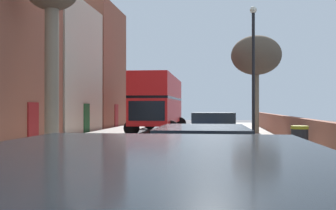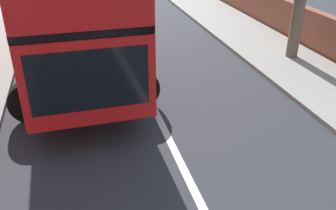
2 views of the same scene
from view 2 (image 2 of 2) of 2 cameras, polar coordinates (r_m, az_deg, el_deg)
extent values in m
cube|color=red|center=(12.42, -14.54, 13.53)|extent=(2.80, 11.53, 1.70)
cube|color=black|center=(6.95, -11.94, 3.71)|extent=(2.20, 0.12, 1.19)
cylinder|color=black|center=(9.21, -4.45, 2.57)|extent=(1.01, 0.33, 1.00)
cylinder|color=black|center=(9.11, -20.38, 0.52)|extent=(1.01, 0.33, 1.00)
cylinder|color=black|center=(16.53, -10.36, 13.53)|extent=(1.01, 0.33, 1.00)
cylinder|color=black|center=(16.48, -19.42, 12.40)|extent=(1.01, 0.33, 1.00)
camera|label=1|loc=(17.69, 144.71, -31.43)|focal=42.45mm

